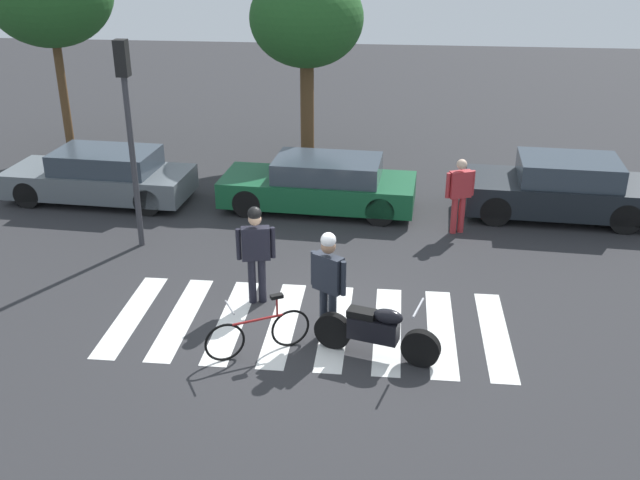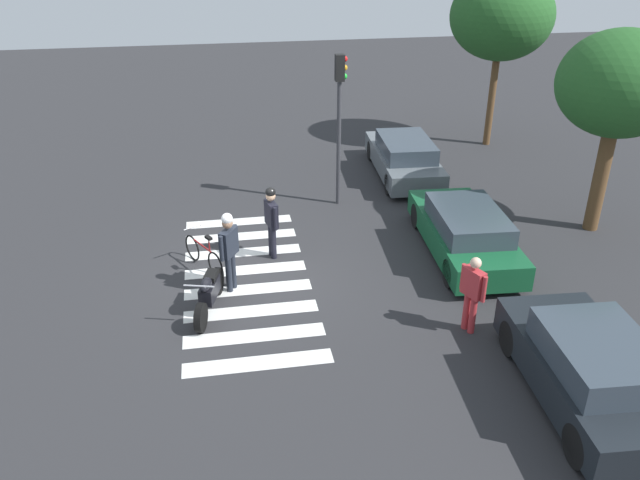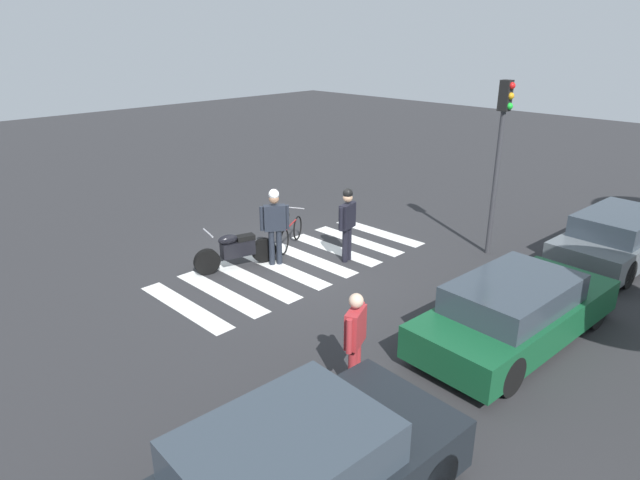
{
  "view_description": "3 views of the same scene",
  "coord_description": "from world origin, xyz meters",
  "px_view_note": "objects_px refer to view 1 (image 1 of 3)",
  "views": [
    {
      "loc": [
        1.33,
        -10.82,
        6.44
      ],
      "look_at": [
        0.0,
        1.79,
        0.8
      ],
      "focal_mm": 41.08,
      "sensor_mm": 36.0,
      "label": 1
    },
    {
      "loc": [
        12.98,
        -0.49,
        7.68
      ],
      "look_at": [
        0.36,
        1.67,
        1.07
      ],
      "focal_mm": 36.05,
      "sensor_mm": 36.0,
      "label": 2
    },
    {
      "loc": [
        8.32,
        9.08,
        5.32
      ],
      "look_at": [
        -0.2,
        0.6,
        0.73
      ],
      "focal_mm": 30.76,
      "sensor_mm": 36.0,
      "label": 3
    }
  ],
  "objects_px": {
    "police_motorcycle": "(376,331)",
    "pedestrian_bystander": "(460,191)",
    "leaning_bicycle": "(259,333)",
    "officer_by_motorcycle": "(328,277)",
    "car_grey_coupe": "(101,176)",
    "car_black_suv": "(559,189)",
    "traffic_light_pole": "(128,112)",
    "car_green_compact": "(321,184)",
    "officer_on_foot": "(256,248)"
  },
  "relations": [
    {
      "from": "police_motorcycle",
      "to": "pedestrian_bystander",
      "type": "distance_m",
      "value": 5.45
    },
    {
      "from": "leaning_bicycle",
      "to": "officer_by_motorcycle",
      "type": "bearing_deg",
      "value": 29.69
    },
    {
      "from": "police_motorcycle",
      "to": "pedestrian_bystander",
      "type": "bearing_deg",
      "value": 72.68
    },
    {
      "from": "leaning_bicycle",
      "to": "car_grey_coupe",
      "type": "bearing_deg",
      "value": 128.32
    },
    {
      "from": "car_black_suv",
      "to": "traffic_light_pole",
      "type": "xyz_separation_m",
      "value": [
        -9.1,
        -2.6,
        2.2
      ]
    },
    {
      "from": "officer_by_motorcycle",
      "to": "traffic_light_pole",
      "type": "relative_size",
      "value": 0.44
    },
    {
      "from": "car_green_compact",
      "to": "traffic_light_pole",
      "type": "distance_m",
      "value": 4.89
    },
    {
      "from": "police_motorcycle",
      "to": "leaning_bicycle",
      "type": "xyz_separation_m",
      "value": [
        -1.85,
        -0.1,
        -0.08
      ]
    },
    {
      "from": "officer_by_motorcycle",
      "to": "pedestrian_bystander",
      "type": "bearing_deg",
      "value": 62.69
    },
    {
      "from": "police_motorcycle",
      "to": "car_black_suv",
      "type": "height_order",
      "value": "car_black_suv"
    },
    {
      "from": "car_green_compact",
      "to": "car_black_suv",
      "type": "bearing_deg",
      "value": 1.44
    },
    {
      "from": "police_motorcycle",
      "to": "pedestrian_bystander",
      "type": "height_order",
      "value": "pedestrian_bystander"
    },
    {
      "from": "police_motorcycle",
      "to": "car_green_compact",
      "type": "relative_size",
      "value": 0.44
    },
    {
      "from": "car_grey_coupe",
      "to": "officer_by_motorcycle",
      "type": "bearing_deg",
      "value": -43.53
    },
    {
      "from": "pedestrian_bystander",
      "to": "car_black_suv",
      "type": "bearing_deg",
      "value": 27.39
    },
    {
      "from": "officer_on_foot",
      "to": "traffic_light_pole",
      "type": "distance_m",
      "value": 4.09
    },
    {
      "from": "leaning_bicycle",
      "to": "officer_by_motorcycle",
      "type": "relative_size",
      "value": 0.82
    },
    {
      "from": "officer_by_motorcycle",
      "to": "car_green_compact",
      "type": "distance_m",
      "value": 5.84
    },
    {
      "from": "leaning_bicycle",
      "to": "pedestrian_bystander",
      "type": "height_order",
      "value": "pedestrian_bystander"
    },
    {
      "from": "police_motorcycle",
      "to": "car_grey_coupe",
      "type": "bearing_deg",
      "value": 137.67
    },
    {
      "from": "car_green_compact",
      "to": "car_black_suv",
      "type": "height_order",
      "value": "car_black_suv"
    },
    {
      "from": "officer_on_foot",
      "to": "car_green_compact",
      "type": "relative_size",
      "value": 0.4
    },
    {
      "from": "officer_by_motorcycle",
      "to": "car_green_compact",
      "type": "xyz_separation_m",
      "value": [
        -0.73,
        5.78,
        -0.49
      ]
    },
    {
      "from": "car_green_compact",
      "to": "car_black_suv",
      "type": "xyz_separation_m",
      "value": [
        5.52,
        0.14,
        0.06
      ]
    },
    {
      "from": "officer_by_motorcycle",
      "to": "car_black_suv",
      "type": "relative_size",
      "value": 0.45
    },
    {
      "from": "police_motorcycle",
      "to": "officer_on_foot",
      "type": "xyz_separation_m",
      "value": [
        -2.19,
        1.57,
        0.63
      ]
    },
    {
      "from": "police_motorcycle",
      "to": "car_grey_coupe",
      "type": "xyz_separation_m",
      "value": [
        -6.91,
        6.3,
        0.17
      ]
    },
    {
      "from": "pedestrian_bystander",
      "to": "car_grey_coupe",
      "type": "xyz_separation_m",
      "value": [
        -8.53,
        1.12,
        -0.35
      ]
    },
    {
      "from": "police_motorcycle",
      "to": "officer_by_motorcycle",
      "type": "bearing_deg",
      "value": 148.47
    },
    {
      "from": "officer_by_motorcycle",
      "to": "car_grey_coupe",
      "type": "height_order",
      "value": "officer_by_motorcycle"
    },
    {
      "from": "police_motorcycle",
      "to": "officer_by_motorcycle",
      "type": "xyz_separation_m",
      "value": [
        -0.8,
        0.49,
        0.66
      ]
    },
    {
      "from": "police_motorcycle",
      "to": "traffic_light_pole",
      "type": "height_order",
      "value": "traffic_light_pole"
    },
    {
      "from": "police_motorcycle",
      "to": "car_green_compact",
      "type": "xyz_separation_m",
      "value": [
        -1.53,
        6.27,
        0.17
      ]
    },
    {
      "from": "leaning_bicycle",
      "to": "car_green_compact",
      "type": "relative_size",
      "value": 0.34
    },
    {
      "from": "leaning_bicycle",
      "to": "officer_by_motorcycle",
      "type": "height_order",
      "value": "officer_by_motorcycle"
    },
    {
      "from": "car_green_compact",
      "to": "car_black_suv",
      "type": "relative_size",
      "value": 1.1
    },
    {
      "from": "leaning_bicycle",
      "to": "officer_by_motorcycle",
      "type": "distance_m",
      "value": 1.42
    },
    {
      "from": "car_grey_coupe",
      "to": "car_green_compact",
      "type": "distance_m",
      "value": 5.38
    },
    {
      "from": "officer_by_motorcycle",
      "to": "car_grey_coupe",
      "type": "relative_size",
      "value": 0.42
    },
    {
      "from": "leaning_bicycle",
      "to": "car_grey_coupe",
      "type": "height_order",
      "value": "car_grey_coupe"
    },
    {
      "from": "pedestrian_bystander",
      "to": "car_green_compact",
      "type": "height_order",
      "value": "pedestrian_bystander"
    },
    {
      "from": "officer_by_motorcycle",
      "to": "pedestrian_bystander",
      "type": "height_order",
      "value": "officer_by_motorcycle"
    },
    {
      "from": "car_grey_coupe",
      "to": "traffic_light_pole",
      "type": "xyz_separation_m",
      "value": [
        1.8,
        -2.49,
        2.25
      ]
    },
    {
      "from": "leaning_bicycle",
      "to": "car_green_compact",
      "type": "xyz_separation_m",
      "value": [
        0.32,
        6.38,
        0.25
      ]
    },
    {
      "from": "car_black_suv",
      "to": "traffic_light_pole",
      "type": "bearing_deg",
      "value": -164.04
    },
    {
      "from": "leaning_bicycle",
      "to": "officer_on_foot",
      "type": "bearing_deg",
      "value": 101.25
    },
    {
      "from": "officer_on_foot",
      "to": "leaning_bicycle",
      "type": "bearing_deg",
      "value": -78.75
    },
    {
      "from": "leaning_bicycle",
      "to": "officer_on_foot",
      "type": "height_order",
      "value": "officer_on_foot"
    },
    {
      "from": "car_green_compact",
      "to": "car_grey_coupe",
      "type": "bearing_deg",
      "value": 179.73
    },
    {
      "from": "officer_on_foot",
      "to": "pedestrian_bystander",
      "type": "distance_m",
      "value": 5.25
    }
  ]
}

